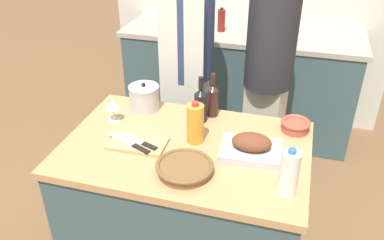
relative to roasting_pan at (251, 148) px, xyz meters
name	(u,v)px	position (x,y,z in m)	size (l,w,h in m)	color
kitchen_island	(186,209)	(-0.33, -0.01, -0.48)	(1.24, 0.82, 0.87)	#3D565B
back_counter	(238,83)	(-0.33, 1.62, -0.44)	(2.00, 0.60, 0.93)	#3D565B
roasting_pan	(251,148)	(0.00, 0.00, 0.00)	(0.31, 0.24, 0.12)	#BCBCC1
wicker_basket	(185,168)	(-0.27, -0.22, -0.02)	(0.27, 0.27, 0.05)	brown
cutting_board	(138,143)	(-0.57, -0.07, -0.04)	(0.29, 0.18, 0.02)	tan
stock_pot	(144,97)	(-0.67, 0.30, 0.03)	(0.18, 0.18, 0.17)	#B7B7BC
mixing_bowl	(295,125)	(0.19, 0.29, -0.01)	(0.16, 0.16, 0.06)	#A84C38
juice_jug	(195,123)	(-0.30, 0.05, 0.06)	(0.09, 0.09, 0.23)	orange
milk_jug	(289,173)	(0.19, -0.23, 0.06)	(0.08, 0.08, 0.23)	white
wine_bottle_green	(201,104)	(-0.32, 0.25, 0.06)	(0.07, 0.07, 0.27)	black
wine_bottle_dark	(213,99)	(-0.27, 0.33, 0.06)	(0.06, 0.06, 0.26)	#381E19
wine_glass_left	(113,105)	(-0.79, 0.12, 0.05)	(0.08, 0.08, 0.13)	silver
knife_chef	(130,143)	(-0.59, -0.09, -0.02)	(0.27, 0.14, 0.01)	#B7B7BC
knife_paring	(141,142)	(-0.55, -0.07, -0.02)	(0.22, 0.11, 0.01)	#B7B7BC
condiment_bottle_tall	(221,20)	(-0.50, 1.60, 0.11)	(0.06, 0.06, 0.20)	maroon
condiment_bottle_short	(271,31)	(-0.08, 1.49, 0.09)	(0.07, 0.07, 0.16)	#234C28
person_cook_aproned	(186,57)	(-0.58, 0.86, 0.07)	(0.37, 0.39, 1.77)	beige
person_cook_guest	(269,66)	(-0.02, 0.88, 0.06)	(0.32, 0.32, 1.74)	beige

